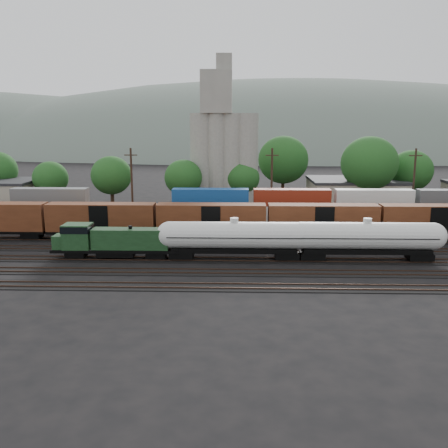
{
  "coord_description": "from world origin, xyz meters",
  "views": [
    {
      "loc": [
        6.33,
        -62.86,
        16.25
      ],
      "look_at": [
        4.45,
        2.0,
        3.0
      ],
      "focal_mm": 40.0,
      "sensor_mm": 36.0,
      "label": 1
    }
  ],
  "objects_px": {
    "green_locomotive": "(109,240)",
    "orange_locomotive": "(94,217)",
    "tank_car_a": "(234,237)",
    "grain_silo": "(223,148)"
  },
  "relations": [
    {
      "from": "orange_locomotive",
      "to": "grain_silo",
      "type": "relative_size",
      "value": 0.57
    },
    {
      "from": "green_locomotive",
      "to": "orange_locomotive",
      "type": "relative_size",
      "value": 0.92
    },
    {
      "from": "green_locomotive",
      "to": "orange_locomotive",
      "type": "bearing_deg",
      "value": 112.11
    },
    {
      "from": "tank_car_a",
      "to": "orange_locomotive",
      "type": "height_order",
      "value": "tank_car_a"
    },
    {
      "from": "green_locomotive",
      "to": "grain_silo",
      "type": "height_order",
      "value": "grain_silo"
    },
    {
      "from": "tank_car_a",
      "to": "green_locomotive",
      "type": "bearing_deg",
      "value": -180.0
    },
    {
      "from": "green_locomotive",
      "to": "orange_locomotive",
      "type": "distance_m",
      "value": 16.19
    },
    {
      "from": "orange_locomotive",
      "to": "tank_car_a",
      "type": "bearing_deg",
      "value": -35.31
    },
    {
      "from": "green_locomotive",
      "to": "grain_silo",
      "type": "relative_size",
      "value": 0.53
    },
    {
      "from": "green_locomotive",
      "to": "orange_locomotive",
      "type": "height_order",
      "value": "orange_locomotive"
    }
  ]
}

